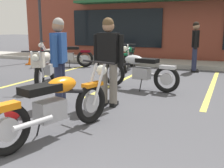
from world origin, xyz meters
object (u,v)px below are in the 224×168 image
(motorcycle_red_sportbike, at_px, (45,65))
(traffic_cone, at_px, (31,58))
(person_in_black_shirt, at_px, (59,57))
(person_by_back_row, at_px, (195,44))
(helmet_on_pavement, at_px, (12,113))
(person_in_shorts_foreground, at_px, (108,57))
(motorcycle_foreground_classic, at_px, (56,104))
(motorcycle_orange_scrambler, at_px, (129,57))
(motorcycle_cream_vintage, at_px, (138,70))
(motorcycle_blue_standard, at_px, (66,55))

(motorcycle_red_sportbike, xyz_separation_m, traffic_cone, (-3.09, 3.12, -0.27))
(person_in_black_shirt, xyz_separation_m, person_by_back_row, (1.86, 5.23, 0.00))
(helmet_on_pavement, bearing_deg, person_in_shorts_foreground, 51.55)
(person_in_shorts_foreground, bearing_deg, motorcycle_foreground_classic, -91.60)
(person_in_shorts_foreground, relative_size, person_by_back_row, 1.00)
(motorcycle_foreground_classic, height_order, traffic_cone, motorcycle_foreground_classic)
(person_in_shorts_foreground, bearing_deg, motorcycle_red_sportbike, 154.65)
(person_in_black_shirt, relative_size, helmet_on_pavement, 6.44)
(person_by_back_row, bearing_deg, motorcycle_red_sportbike, -130.20)
(person_in_black_shirt, bearing_deg, helmet_on_pavement, -100.82)
(motorcycle_orange_scrambler, xyz_separation_m, person_in_shorts_foreground, (1.23, -4.50, 0.49))
(motorcycle_red_sportbike, relative_size, motorcycle_cream_vintage, 0.95)
(motorcycle_cream_vintage, height_order, person_in_shorts_foreground, person_in_shorts_foreground)
(person_in_shorts_foreground, height_order, helmet_on_pavement, person_in_shorts_foreground)
(motorcycle_cream_vintage, distance_m, traffic_cone, 5.98)
(person_in_black_shirt, bearing_deg, person_in_shorts_foreground, 18.69)
(motorcycle_blue_standard, bearing_deg, motorcycle_orange_scrambler, 6.65)
(person_in_black_shirt, distance_m, person_by_back_row, 5.55)
(motorcycle_cream_vintage, height_order, traffic_cone, motorcycle_cream_vintage)
(traffic_cone, bearing_deg, motorcycle_orange_scrambler, 4.10)
(motorcycle_foreground_classic, height_order, motorcycle_orange_scrambler, same)
(motorcycle_cream_vintage, relative_size, person_by_back_row, 1.25)
(motorcycle_blue_standard, bearing_deg, motorcycle_foreground_classic, -58.06)
(person_in_shorts_foreground, distance_m, helmet_on_pavement, 1.95)
(helmet_on_pavement, height_order, traffic_cone, traffic_cone)
(person_in_shorts_foreground, relative_size, traffic_cone, 3.16)
(motorcycle_cream_vintage, relative_size, person_in_black_shirt, 1.25)
(person_in_black_shirt, bearing_deg, person_by_back_row, 70.41)
(motorcycle_blue_standard, height_order, motorcycle_orange_scrambler, same)
(motorcycle_red_sportbike, height_order, motorcycle_cream_vintage, same)
(person_by_back_row, bearing_deg, motorcycle_foreground_classic, -98.77)
(helmet_on_pavement, bearing_deg, motorcycle_blue_standard, 114.90)
(motorcycle_foreground_classic, xyz_separation_m, person_in_black_shirt, (-0.85, 1.35, 0.49))
(motorcycle_foreground_classic, bearing_deg, motorcycle_cream_vintage, 88.52)
(motorcycle_blue_standard, bearing_deg, person_in_shorts_foreground, -48.71)
(motorcycle_red_sportbike, bearing_deg, person_in_shorts_foreground, -25.35)
(motorcycle_foreground_classic, relative_size, motorcycle_red_sportbike, 1.04)
(motorcycle_red_sportbike, height_order, motorcycle_orange_scrambler, same)
(traffic_cone, bearing_deg, person_in_black_shirt, -45.15)
(person_in_black_shirt, relative_size, person_in_shorts_foreground, 1.00)
(person_by_back_row, xyz_separation_m, helmet_on_pavement, (-2.07, -6.31, -0.82))
(motorcycle_foreground_classic, bearing_deg, motorcycle_red_sportbike, 129.33)
(person_in_shorts_foreground, relative_size, helmet_on_pavement, 6.44)
(motorcycle_orange_scrambler, distance_m, traffic_cone, 4.16)
(motorcycle_blue_standard, relative_size, person_in_black_shirt, 1.21)
(motorcycle_orange_scrambler, distance_m, helmet_on_pavement, 5.90)
(motorcycle_foreground_classic, relative_size, motorcycle_blue_standard, 1.02)
(traffic_cone, bearing_deg, motorcycle_blue_standard, 0.33)
(person_in_shorts_foreground, bearing_deg, motorcycle_orange_scrambler, 105.31)
(person_in_black_shirt, distance_m, traffic_cone, 6.39)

